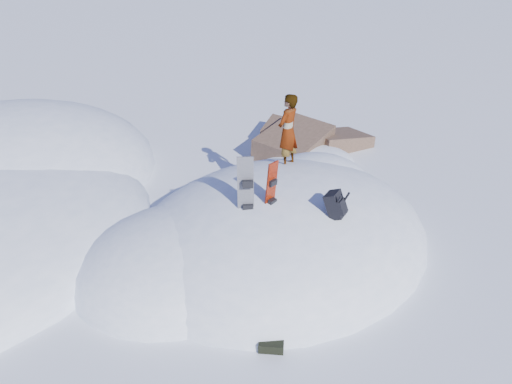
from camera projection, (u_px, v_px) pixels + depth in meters
ground at (280, 243)px, 11.10m from camera, size 120.00×120.00×0.00m
snow_mound at (267, 241)px, 11.17m from camera, size 8.00×6.00×3.00m
rock_outcrop at (305, 157)px, 15.23m from camera, size 4.68×4.41×1.68m
snowboard_red at (271, 194)px, 9.72m from camera, size 0.29×0.22×1.43m
snowboard_dark at (246, 198)px, 9.60m from camera, size 0.37×0.35×1.70m
backpack at (336, 205)px, 9.51m from camera, size 0.48×0.55×0.60m
gear_pile at (273, 335)px, 8.47m from camera, size 0.82×0.72×0.21m
person at (288, 131)px, 11.24m from camera, size 0.71×0.56×1.72m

